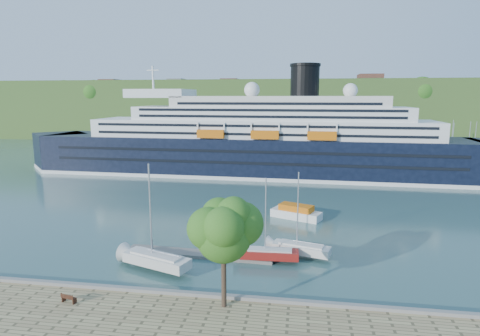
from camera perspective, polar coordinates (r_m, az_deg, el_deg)
ground at (r=36.63m, az=-8.38°, el=-18.62°), size 400.00×400.00×0.00m
far_hillside at (r=175.97m, az=5.67°, el=8.26°), size 400.00×50.00×24.00m
quay_coping at (r=35.92m, az=-8.52°, el=-17.16°), size 220.00×0.50×0.30m
cruise_ship at (r=90.44m, az=1.69°, el=6.78°), size 109.84×18.74×24.58m
park_bench at (r=36.99m, az=-23.14°, el=-16.57°), size 1.44×0.83×0.87m
promenade_tree at (r=31.88m, az=-2.35°, el=-11.31°), size 5.93×5.93×9.81m
floating_pontoon at (r=46.07m, az=-5.86°, el=-12.07°), size 16.80×2.78×0.37m
sailboat_white_near at (r=41.42m, az=-11.98°, el=-7.37°), size 8.43×4.85×10.52m
sailboat_red at (r=42.88m, az=4.29°, el=-7.76°), size 6.88×2.15×8.80m
sailboat_white_far at (r=44.60m, az=8.80°, el=-6.95°), size 7.31×3.76×9.10m
tender_launch at (r=59.40m, az=7.99°, el=-6.15°), size 7.73×5.17×2.03m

